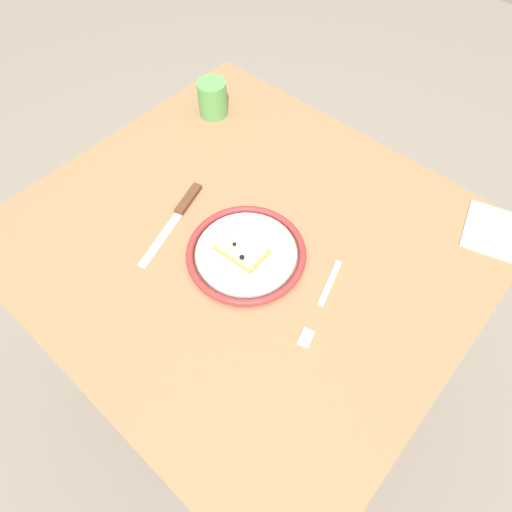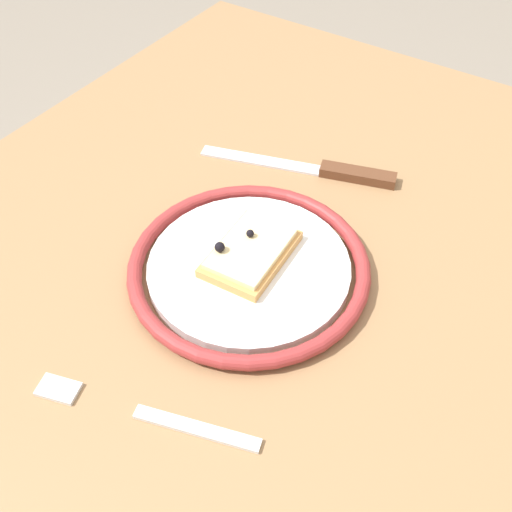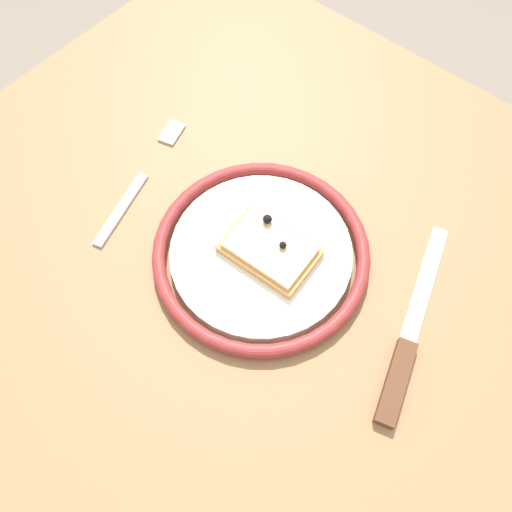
{
  "view_description": "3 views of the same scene",
  "coord_description": "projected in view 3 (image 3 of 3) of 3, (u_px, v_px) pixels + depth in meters",
  "views": [
    {
      "loc": [
        -0.39,
        0.41,
        1.51
      ],
      "look_at": [
        -0.06,
        0.04,
        0.79
      ],
      "focal_mm": 31.12,
      "sensor_mm": 36.0,
      "label": 1
    },
    {
      "loc": [
        -0.38,
        -0.2,
        1.22
      ],
      "look_at": [
        -0.03,
        0.03,
        0.78
      ],
      "focal_mm": 42.85,
      "sensor_mm": 36.0,
      "label": 2
    },
    {
      "loc": [
        0.13,
        -0.17,
        1.27
      ],
      "look_at": [
        -0.03,
        0.03,
        0.78
      ],
      "focal_mm": 35.54,
      "sensor_mm": 36.0,
      "label": 3
    }
  ],
  "objects": [
    {
      "name": "plate",
      "position": [
        261.0,
        252.0,
        0.57
      ],
      "size": [
        0.25,
        0.25,
        0.02
      ],
      "color": "white",
      "rests_on": "dining_table"
    },
    {
      "name": "ground_plane",
      "position": [
        259.0,
        416.0,
        1.23
      ],
      "size": [
        6.0,
        6.0,
        0.0
      ],
      "primitive_type": "plane",
      "color": "gray"
    },
    {
      "name": "knife",
      "position": [
        404.0,
        353.0,
        0.52
      ],
      "size": [
        0.09,
        0.23,
        0.01
      ],
      "color": "silver",
      "rests_on": "dining_table"
    },
    {
      "name": "dining_table",
      "position": [
        261.0,
        325.0,
        0.64
      ],
      "size": [
        0.94,
        0.86,
        0.76
      ],
      "color": "#936D47",
      "rests_on": "ground_plane"
    },
    {
      "name": "pizza_slice_near",
      "position": [
        270.0,
        249.0,
        0.56
      ],
      "size": [
        0.1,
        0.07,
        0.03
      ],
      "color": "tan",
      "rests_on": "plate"
    },
    {
      "name": "fork",
      "position": [
        141.0,
        179.0,
        0.63
      ],
      "size": [
        0.07,
        0.2,
        0.0
      ],
      "color": "silver",
      "rests_on": "dining_table"
    }
  ]
}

